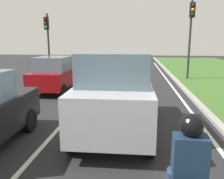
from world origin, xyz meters
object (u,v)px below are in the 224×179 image
(rider_person, at_px, (189,158))
(traffic_light_overhead_left, at_px, (47,34))
(traffic_light_near_right, at_px, (191,26))
(car_suv_ahead, at_px, (116,91))
(car_hatchback_far, at_px, (56,74))

(rider_person, bearing_deg, traffic_light_overhead_left, 118.14)
(rider_person, distance_m, traffic_light_near_right, 13.70)
(rider_person, distance_m, traffic_light_overhead_left, 16.38)
(car_suv_ahead, xyz_separation_m, traffic_light_overhead_left, (-6.09, 10.76, 1.88))
(traffic_light_near_right, relative_size, traffic_light_overhead_left, 1.12)
(car_suv_ahead, height_order, traffic_light_overhead_left, traffic_light_overhead_left)
(car_suv_ahead, bearing_deg, traffic_light_near_right, 66.74)
(car_suv_ahead, distance_m, rider_person, 3.97)
(traffic_light_near_right, bearing_deg, car_suv_ahead, -112.73)
(car_hatchback_far, bearing_deg, traffic_light_near_right, 31.68)
(car_hatchback_far, height_order, rider_person, car_hatchback_far)
(traffic_light_near_right, distance_m, traffic_light_overhead_left, 10.14)
(car_hatchback_far, relative_size, rider_person, 3.21)
(car_hatchback_far, relative_size, traffic_light_overhead_left, 0.83)
(car_suv_ahead, height_order, rider_person, car_suv_ahead)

